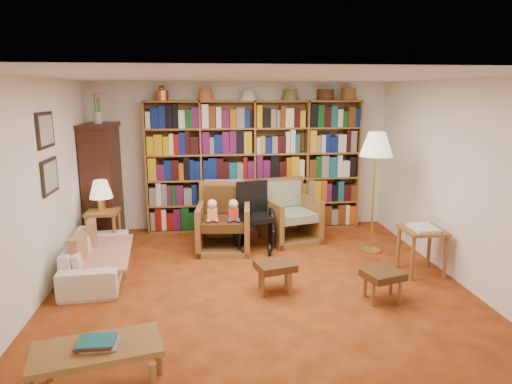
{
  "coord_description": "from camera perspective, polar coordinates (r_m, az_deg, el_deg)",
  "views": [
    {
      "loc": [
        -0.61,
        -5.3,
        2.34
      ],
      "look_at": [
        0.04,
        0.6,
        1.03
      ],
      "focal_mm": 32.0,
      "sensor_mm": 36.0,
      "label": 1
    }
  ],
  "objects": [
    {
      "name": "wall_right",
      "position": [
        6.24,
        23.75,
        1.32
      ],
      "size": [
        0.0,
        5.0,
        5.0
      ],
      "primitive_type": "plane",
      "rotation": [
        1.57,
        0.0,
        -1.57
      ],
      "color": "white",
      "rests_on": "floor"
    },
    {
      "name": "sofa",
      "position": [
        6.31,
        -19.25,
        -7.63
      ],
      "size": [
        1.74,
        0.79,
        0.5
      ],
      "primitive_type": "imported",
      "rotation": [
        0.0,
        0.0,
        1.64
      ],
      "color": "beige",
      "rests_on": "floor"
    },
    {
      "name": "wall_left",
      "position": [
        5.73,
        -25.4,
        0.27
      ],
      "size": [
        0.0,
        5.0,
        5.0
      ],
      "primitive_type": "plane",
      "rotation": [
        1.57,
        0.0,
        1.57
      ],
      "color": "white",
      "rests_on": "floor"
    },
    {
      "name": "framed_pictures",
      "position": [
        5.95,
        -24.61,
        4.41
      ],
      "size": [
        0.03,
        0.52,
        0.97
      ],
      "color": "black",
      "rests_on": "wall_left"
    },
    {
      "name": "wall_back",
      "position": [
        7.9,
        -1.78,
        4.49
      ],
      "size": [
        5.0,
        0.0,
        5.0
      ],
      "primitive_type": "plane",
      "rotation": [
        1.57,
        0.0,
        0.0
      ],
      "color": "white",
      "rests_on": "floor"
    },
    {
      "name": "side_table_papers",
      "position": [
        6.31,
        20.09,
        -5.23
      ],
      "size": [
        0.51,
        0.51,
        0.64
      ],
      "color": "brown",
      "rests_on": "floor"
    },
    {
      "name": "ceiling",
      "position": [
        5.34,
        0.3,
        14.17
      ],
      "size": [
        5.0,
        5.0,
        0.0
      ],
      "primitive_type": "plane",
      "rotation": [
        3.14,
        0.0,
        0.0
      ],
      "color": "silver",
      "rests_on": "wall_back"
    },
    {
      "name": "table_lamp",
      "position": [
        7.01,
        -18.83,
        0.22
      ],
      "size": [
        0.34,
        0.34,
        0.46
      ],
      "color": "gold",
      "rests_on": "side_table_lamp"
    },
    {
      "name": "floor",
      "position": [
        5.82,
        0.27,
        -11.24
      ],
      "size": [
        5.0,
        5.0,
        0.0
      ],
      "primitive_type": "plane",
      "color": "#A44619",
      "rests_on": "ground"
    },
    {
      "name": "footstool_b",
      "position": [
        5.44,
        15.58,
        -10.15
      ],
      "size": [
        0.51,
        0.46,
        0.35
      ],
      "color": "#503015",
      "rests_on": "floor"
    },
    {
      "name": "cushion_right",
      "position": [
        5.96,
        -21.35,
        -6.93
      ],
      "size": [
        0.14,
        0.38,
        0.37
      ],
      "primitive_type": "cube",
      "rotation": [
        0.0,
        0.0,
        -0.07
      ],
      "color": "maroon",
      "rests_on": "sofa"
    },
    {
      "name": "side_table_lamp",
      "position": [
        7.11,
        -18.57,
        -3.4
      ],
      "size": [
        0.46,
        0.46,
        0.63
      ],
      "color": "brown",
      "rests_on": "floor"
    },
    {
      "name": "wall_front",
      "position": [
        3.06,
        5.67,
        -8.41
      ],
      "size": [
        5.0,
        0.0,
        5.0
      ],
      "primitive_type": "plane",
      "rotation": [
        -1.57,
        0.0,
        0.0
      ],
      "color": "white",
      "rests_on": "floor"
    },
    {
      "name": "armchair_sage",
      "position": [
        7.38,
        4.2,
        -3.09
      ],
      "size": [
        1.0,
        1.01,
        0.97
      ],
      "color": "brown",
      "rests_on": "floor"
    },
    {
      "name": "coffee_table",
      "position": [
        3.96,
        -19.23,
        -18.37
      ],
      "size": [
        1.06,
        0.7,
        0.46
      ],
      "color": "brown",
      "rests_on": "floor"
    },
    {
      "name": "wheelchair",
      "position": [
        6.93,
        -0.37,
        -3.31
      ],
      "size": [
        0.6,
        0.81,
        1.01
      ],
      "color": "black",
      "rests_on": "floor"
    },
    {
      "name": "floor_lamp",
      "position": [
        6.74,
        14.79,
        5.19
      ],
      "size": [
        0.47,
        0.47,
        1.78
      ],
      "color": "gold",
      "rests_on": "floor"
    },
    {
      "name": "armchair_leather",
      "position": [
        6.95,
        -4.08,
        -3.75
      ],
      "size": [
        0.86,
        0.91,
        1.0
      ],
      "color": "brown",
      "rests_on": "floor"
    },
    {
      "name": "cushion_left",
      "position": [
        6.6,
        -19.81,
        -4.95
      ],
      "size": [
        0.17,
        0.37,
        0.35
      ],
      "primitive_type": "cube",
      "rotation": [
        0.0,
        0.0,
        0.18
      ],
      "color": "maroon",
      "rests_on": "sofa"
    },
    {
      "name": "bookshelf",
      "position": [
        7.76,
        -0.2,
        3.76
      ],
      "size": [
        3.6,
        0.3,
        2.42
      ],
      "color": "brown",
      "rests_on": "floor"
    },
    {
      "name": "sofa_throw",
      "position": [
        6.29,
        -18.84,
        -7.19
      ],
      "size": [
        0.88,
        1.46,
        0.04
      ],
      "primitive_type": "cube",
      "rotation": [
        0.0,
        0.0,
        0.1
      ],
      "color": "beige",
      "rests_on": "sofa"
    },
    {
      "name": "footstool_a",
      "position": [
        5.47,
        2.39,
        -9.48
      ],
      "size": [
        0.51,
        0.47,
        0.37
      ],
      "color": "#503015",
      "rests_on": "floor"
    },
    {
      "name": "curio_cabinet",
      "position": [
        7.61,
        -18.64,
        1.28
      ],
      "size": [
        0.5,
        0.95,
        2.4
      ],
      "color": "#37180F",
      "rests_on": "floor"
    }
  ]
}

